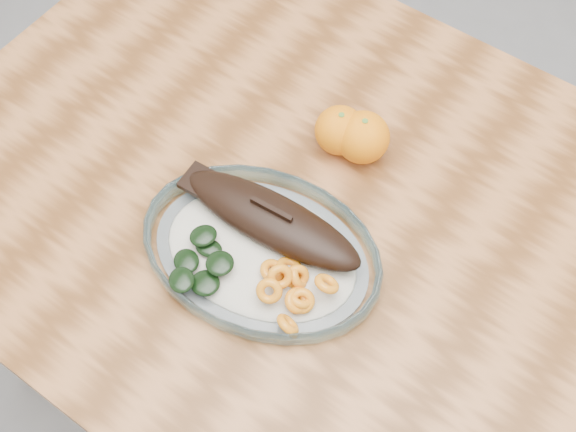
% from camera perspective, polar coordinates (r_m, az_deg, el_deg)
% --- Properties ---
extents(ground, '(3.00, 3.00, 0.00)m').
position_cam_1_polar(ground, '(1.66, 2.50, -13.34)').
color(ground, slate).
rests_on(ground, ground).
extents(dining_table, '(1.20, 0.80, 0.75)m').
position_cam_1_polar(dining_table, '(1.06, 3.84, -3.08)').
color(dining_table, brown).
rests_on(dining_table, ground).
extents(plated_meal, '(0.66, 0.66, 0.08)m').
position_cam_1_polar(plated_meal, '(0.93, -2.10, -2.57)').
color(plated_meal, white).
rests_on(plated_meal, dining_table).
extents(orange_left, '(0.07, 0.07, 0.07)m').
position_cam_1_polar(orange_left, '(1.01, 4.13, 6.78)').
color(orange_left, '#EA5D04').
rests_on(orange_left, dining_table).
extents(orange_right, '(0.08, 0.08, 0.08)m').
position_cam_1_polar(orange_right, '(1.00, 5.92, 6.21)').
color(orange_right, '#EA5D04').
rests_on(orange_right, dining_table).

